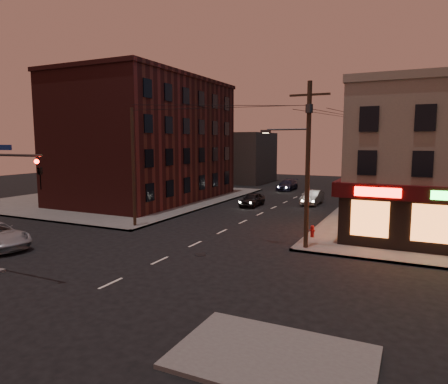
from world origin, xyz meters
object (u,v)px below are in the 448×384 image
Objects in this scene: sedan_mid at (312,197)px; fire_hydrant at (312,231)px; sedan_near at (252,200)px; sedan_far at (287,185)px.

sedan_mid is 5.48× the size of fire_hydrant.
sedan_far is (-0.71, 14.81, 0.02)m from sedan_near.
sedan_far is at bearing 93.49° from sedan_near.
sedan_mid is 0.92× the size of sedan_far.
fire_hydrant is (9.54, -26.09, -0.11)m from sedan_far.
sedan_near is 4.90× the size of fire_hydrant.
sedan_far reaches higher than fire_hydrant.
sedan_mid is at bearing -60.44° from sedan_far.
sedan_mid is at bearing 103.16° from fire_hydrant.
sedan_far is at bearing 110.09° from fire_hydrant.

